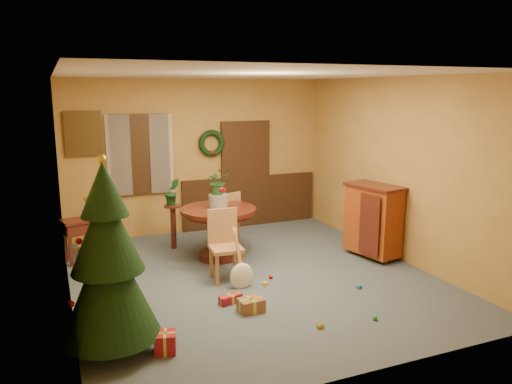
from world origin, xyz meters
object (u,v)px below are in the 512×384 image
chair_near (225,242)px  writing_desk (88,228)px  sideboard (373,219)px  christmas_tree (108,262)px  dining_table (219,223)px

chair_near → writing_desk: chair_near is taller
sideboard → writing_desk: bearing=159.2°
chair_near → writing_desk: size_ratio=1.19×
chair_near → christmas_tree: 2.38m
dining_table → chair_near: size_ratio=1.20×
chair_near → sideboard: size_ratio=0.84×
christmas_tree → writing_desk: bearing=89.7°
dining_table → chair_near: chair_near is taller
dining_table → chair_near: 0.89m
christmas_tree → sideboard: bearing=19.1°
dining_table → sideboard: size_ratio=1.01×
chair_near → sideboard: sideboard is taller
writing_desk → sideboard: sideboard is taller
dining_table → writing_desk: size_ratio=1.43×
dining_table → chair_near: bearing=-102.9°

